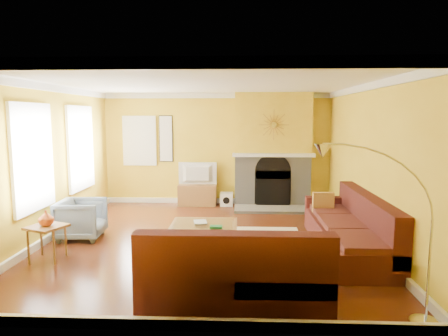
{
  "coord_description": "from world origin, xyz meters",
  "views": [
    {
      "loc": [
        0.59,
        -6.75,
        2.15
      ],
      "look_at": [
        0.29,
        0.4,
        1.22
      ],
      "focal_mm": 32.0,
      "sensor_mm": 36.0,
      "label": 1
    }
  ],
  "objects_px": {
    "side_table": "(47,243)",
    "arc_lamp": "(380,238)",
    "media_console": "(197,195)",
    "armchair": "(81,219)",
    "sectional_sofa": "(273,229)",
    "coffee_table": "(203,238)"
  },
  "relations": [
    {
      "from": "armchair",
      "to": "side_table",
      "type": "height_order",
      "value": "armchair"
    },
    {
      "from": "sectional_sofa",
      "to": "media_console",
      "type": "bearing_deg",
      "value": 113.25
    },
    {
      "from": "media_console",
      "to": "arc_lamp",
      "type": "distance_m",
      "value": 6.09
    },
    {
      "from": "armchair",
      "to": "side_table",
      "type": "distance_m",
      "value": 1.08
    },
    {
      "from": "sectional_sofa",
      "to": "side_table",
      "type": "height_order",
      "value": "sectional_sofa"
    },
    {
      "from": "sectional_sofa",
      "to": "coffee_table",
      "type": "distance_m",
      "value": 1.15
    },
    {
      "from": "coffee_table",
      "to": "arc_lamp",
      "type": "distance_m",
      "value": 3.07
    },
    {
      "from": "arc_lamp",
      "to": "armchair",
      "type": "bearing_deg",
      "value": 146.4
    },
    {
      "from": "sectional_sofa",
      "to": "coffee_table",
      "type": "height_order",
      "value": "sectional_sofa"
    },
    {
      "from": "sectional_sofa",
      "to": "armchair",
      "type": "height_order",
      "value": "sectional_sofa"
    },
    {
      "from": "sectional_sofa",
      "to": "media_console",
      "type": "height_order",
      "value": "sectional_sofa"
    },
    {
      "from": "side_table",
      "to": "arc_lamp",
      "type": "xyz_separation_m",
      "value": [
        4.3,
        -1.72,
        0.67
      ]
    },
    {
      "from": "coffee_table",
      "to": "side_table",
      "type": "relative_size",
      "value": 2.03
    },
    {
      "from": "coffee_table",
      "to": "sectional_sofa",
      "type": "bearing_deg",
      "value": -14.93
    },
    {
      "from": "arc_lamp",
      "to": "sectional_sofa",
      "type": "bearing_deg",
      "value": 115.06
    },
    {
      "from": "armchair",
      "to": "side_table",
      "type": "bearing_deg",
      "value": 171.57
    },
    {
      "from": "side_table",
      "to": "arc_lamp",
      "type": "height_order",
      "value": "arc_lamp"
    },
    {
      "from": "coffee_table",
      "to": "side_table",
      "type": "distance_m",
      "value": 2.36
    },
    {
      "from": "sectional_sofa",
      "to": "armchair",
      "type": "distance_m",
      "value": 3.42
    },
    {
      "from": "sectional_sofa",
      "to": "media_console",
      "type": "distance_m",
      "value": 3.93
    },
    {
      "from": "media_console",
      "to": "armchair",
      "type": "height_order",
      "value": "armchair"
    },
    {
      "from": "media_console",
      "to": "armchair",
      "type": "distance_m",
      "value": 3.26
    }
  ]
}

